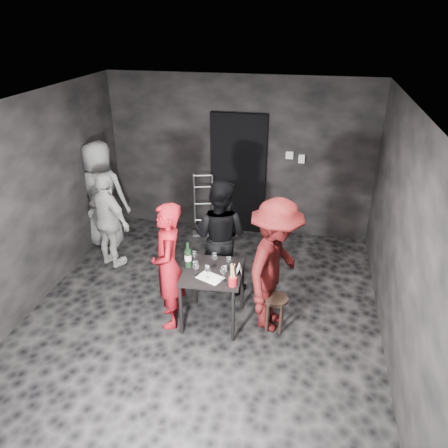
% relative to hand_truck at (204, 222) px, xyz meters
% --- Properties ---
extents(floor, '(4.50, 5.00, 0.02)m').
position_rel_hand_truck_xyz_m(floor, '(0.57, -2.21, -0.20)').
color(floor, black).
rests_on(floor, ground).
extents(ceiling, '(4.50, 5.00, 0.02)m').
position_rel_hand_truck_xyz_m(ceiling, '(0.57, -2.21, 2.50)').
color(ceiling, silver).
rests_on(ceiling, ground).
extents(wall_back, '(4.50, 0.04, 2.70)m').
position_rel_hand_truck_xyz_m(wall_back, '(0.57, 0.29, 1.15)').
color(wall_back, black).
rests_on(wall_back, ground).
extents(wall_front, '(4.50, 0.04, 2.70)m').
position_rel_hand_truck_xyz_m(wall_front, '(0.57, -4.71, 1.15)').
color(wall_front, black).
rests_on(wall_front, ground).
extents(wall_left, '(0.04, 5.00, 2.70)m').
position_rel_hand_truck_xyz_m(wall_left, '(-1.68, -2.21, 1.15)').
color(wall_left, black).
rests_on(wall_left, ground).
extents(wall_right, '(0.04, 5.00, 2.70)m').
position_rel_hand_truck_xyz_m(wall_right, '(2.82, -2.21, 1.15)').
color(wall_right, black).
rests_on(wall_right, ground).
extents(doorway, '(0.95, 0.10, 2.10)m').
position_rel_hand_truck_xyz_m(doorway, '(0.57, 0.23, 0.85)').
color(doorway, black).
rests_on(doorway, ground).
extents(wallbox_upper, '(0.12, 0.06, 0.12)m').
position_rel_hand_truck_xyz_m(wallbox_upper, '(1.42, 0.24, 1.25)').
color(wallbox_upper, '#B7B7B2').
rests_on(wallbox_upper, wall_back).
extents(wallbox_lower, '(0.10, 0.06, 0.14)m').
position_rel_hand_truck_xyz_m(wallbox_lower, '(1.62, 0.24, 1.20)').
color(wallbox_lower, '#B7B7B2').
rests_on(wallbox_lower, wall_back).
extents(hand_truck, '(0.36, 0.32, 1.08)m').
position_rel_hand_truck_xyz_m(hand_truck, '(0.00, 0.00, 0.00)').
color(hand_truck, '#B2B2B7').
rests_on(hand_truck, floor).
extents(tasting_table, '(0.72, 0.72, 0.75)m').
position_rel_hand_truck_xyz_m(tasting_table, '(0.73, -2.38, 0.45)').
color(tasting_table, black).
rests_on(tasting_table, floor).
extents(stool, '(0.30, 0.30, 0.47)m').
position_rel_hand_truck_xyz_m(stool, '(1.51, -2.39, 0.16)').
color(stool, black).
rests_on(stool, floor).
extents(server_red, '(0.61, 0.75, 1.77)m').
position_rel_hand_truck_xyz_m(server_red, '(0.20, -2.49, 0.68)').
color(server_red, maroon).
rests_on(server_red, floor).
extents(woman_black, '(0.93, 0.63, 1.76)m').
position_rel_hand_truck_xyz_m(woman_black, '(0.65, -1.60, 0.68)').
color(woman_black, black).
rests_on(woman_black, floor).
extents(man_maroon, '(0.92, 1.38, 1.96)m').
position_rel_hand_truck_xyz_m(man_maroon, '(1.47, -2.30, 0.77)').
color(man_maroon, '#420C0C').
rests_on(man_maroon, floor).
extents(bystander_cream, '(0.97, 0.76, 1.49)m').
position_rel_hand_truck_xyz_m(bystander_cream, '(-1.12, -1.35, 0.54)').
color(bystander_cream, beige).
rests_on(bystander_cream, floor).
extents(bystander_grey, '(1.03, 0.58, 2.10)m').
position_rel_hand_truck_xyz_m(bystander_grey, '(-1.52, -0.73, 0.85)').
color(bystander_grey, gray).
rests_on(bystander_grey, floor).
extents(tasting_mat, '(0.35, 0.30, 0.00)m').
position_rel_hand_truck_xyz_m(tasting_mat, '(0.74, -2.54, 0.55)').
color(tasting_mat, white).
rests_on(tasting_mat, tasting_table).
extents(wine_glass_a, '(0.10, 0.10, 0.22)m').
position_rel_hand_truck_xyz_m(wine_glass_a, '(0.56, -2.54, 0.66)').
color(wine_glass_a, white).
rests_on(wine_glass_a, tasting_table).
extents(wine_glass_b, '(0.07, 0.07, 0.18)m').
position_rel_hand_truck_xyz_m(wine_glass_b, '(0.46, -2.25, 0.63)').
color(wine_glass_b, white).
rests_on(wine_glass_b, tasting_table).
extents(wine_glass_c, '(0.09, 0.09, 0.20)m').
position_rel_hand_truck_xyz_m(wine_glass_c, '(0.73, -2.27, 0.64)').
color(wine_glass_c, white).
rests_on(wine_glass_c, tasting_table).
extents(wine_glass_d, '(0.08, 0.08, 0.18)m').
position_rel_hand_truck_xyz_m(wine_glass_d, '(0.71, -2.54, 0.64)').
color(wine_glass_d, white).
rests_on(wine_glass_d, tasting_table).
extents(wine_glass_e, '(0.11, 0.11, 0.21)m').
position_rel_hand_truck_xyz_m(wine_glass_e, '(0.91, -2.56, 0.65)').
color(wine_glass_e, white).
rests_on(wine_glass_e, tasting_table).
extents(wine_glass_f, '(0.09, 0.09, 0.19)m').
position_rel_hand_truck_xyz_m(wine_glass_f, '(0.92, -2.31, 0.64)').
color(wine_glass_f, white).
rests_on(wine_glass_f, tasting_table).
extents(wine_bottle, '(0.08, 0.08, 0.34)m').
position_rel_hand_truck_xyz_m(wine_bottle, '(0.42, -2.35, 0.68)').
color(wine_bottle, black).
rests_on(wine_bottle, tasting_table).
extents(breadstick_cup, '(0.10, 0.10, 0.30)m').
position_rel_hand_truck_xyz_m(breadstick_cup, '(1.03, -2.64, 0.68)').
color(breadstick_cup, '#B1151C').
rests_on(breadstick_cup, tasting_table).
extents(reserved_card, '(0.09, 0.13, 0.09)m').
position_rel_hand_truck_xyz_m(reserved_card, '(1.04, -2.34, 0.59)').
color(reserved_card, white).
rests_on(reserved_card, tasting_table).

